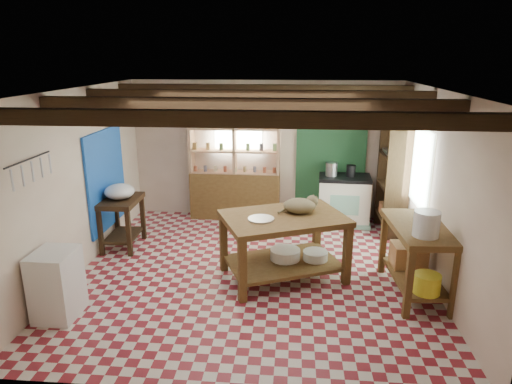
# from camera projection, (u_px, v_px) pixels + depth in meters

# --- Properties ---
(floor) EXTENTS (5.00, 5.00, 0.02)m
(floor) POSITION_uv_depth(u_px,v_px,m) (253.00, 272.00, 6.66)
(floor) COLOR maroon
(floor) RESTS_ON ground
(ceiling) EXTENTS (5.00, 5.00, 0.02)m
(ceiling) POSITION_uv_depth(u_px,v_px,m) (252.00, 90.00, 5.90)
(ceiling) COLOR #49494E
(ceiling) RESTS_ON wall_back
(wall_back) EXTENTS (5.00, 0.04, 2.60)m
(wall_back) POSITION_uv_depth(u_px,v_px,m) (265.00, 150.00, 8.66)
(wall_back) COLOR beige
(wall_back) RESTS_ON floor
(wall_front) EXTENTS (5.00, 0.04, 2.60)m
(wall_front) POSITION_uv_depth(u_px,v_px,m) (225.00, 267.00, 3.89)
(wall_front) COLOR beige
(wall_front) RESTS_ON floor
(wall_left) EXTENTS (0.04, 5.00, 2.60)m
(wall_left) POSITION_uv_depth(u_px,v_px,m) (78.00, 182.00, 6.48)
(wall_left) COLOR beige
(wall_left) RESTS_ON floor
(wall_right) EXTENTS (0.04, 5.00, 2.60)m
(wall_right) POSITION_uv_depth(u_px,v_px,m) (439.00, 191.00, 6.07)
(wall_right) COLOR beige
(wall_right) RESTS_ON floor
(ceiling_beams) EXTENTS (5.00, 3.80, 0.15)m
(ceiling_beams) POSITION_uv_depth(u_px,v_px,m) (252.00, 99.00, 5.94)
(ceiling_beams) COLOR #301F11
(ceiling_beams) RESTS_ON ceiling
(blue_wall_patch) EXTENTS (0.04, 1.40, 1.60)m
(blue_wall_patch) POSITION_uv_depth(u_px,v_px,m) (106.00, 179.00, 7.40)
(blue_wall_patch) COLOR #174FB1
(blue_wall_patch) RESTS_ON wall_left
(green_wall_patch) EXTENTS (1.30, 0.04, 2.30)m
(green_wall_patch) POSITION_uv_depth(u_px,v_px,m) (331.00, 154.00, 8.55)
(green_wall_patch) COLOR #1D4827
(green_wall_patch) RESTS_ON wall_back
(window_back) EXTENTS (0.90, 0.02, 0.80)m
(window_back) POSITION_uv_depth(u_px,v_px,m) (238.00, 129.00, 8.57)
(window_back) COLOR silver
(window_back) RESTS_ON wall_back
(window_right) EXTENTS (0.02, 1.30, 1.20)m
(window_right) POSITION_uv_depth(u_px,v_px,m) (419.00, 166.00, 7.00)
(window_right) COLOR silver
(window_right) RESTS_ON wall_right
(utensil_rail) EXTENTS (0.06, 0.90, 0.28)m
(utensil_rail) POSITION_uv_depth(u_px,v_px,m) (30.00, 170.00, 5.20)
(utensil_rail) COLOR black
(utensil_rail) RESTS_ON wall_left
(pot_rack) EXTENTS (0.86, 0.12, 0.36)m
(pot_rack) POSITION_uv_depth(u_px,v_px,m) (335.00, 107.00, 7.88)
(pot_rack) COLOR black
(pot_rack) RESTS_ON ceiling
(shelving_unit) EXTENTS (1.70, 0.34, 2.20)m
(shelving_unit) POSITION_uv_depth(u_px,v_px,m) (235.00, 162.00, 8.59)
(shelving_unit) COLOR tan
(shelving_unit) RESTS_ON floor
(tall_rack) EXTENTS (0.40, 0.86, 2.00)m
(tall_rack) POSITION_uv_depth(u_px,v_px,m) (393.00, 177.00, 7.89)
(tall_rack) COLOR #301F11
(tall_rack) RESTS_ON floor
(work_table) EXTENTS (1.92, 1.64, 0.92)m
(work_table) POSITION_uv_depth(u_px,v_px,m) (283.00, 247.00, 6.38)
(work_table) COLOR brown
(work_table) RESTS_ON floor
(stove) EXTENTS (0.97, 0.68, 0.91)m
(stove) POSITION_uv_depth(u_px,v_px,m) (344.00, 200.00, 8.45)
(stove) COLOR white
(stove) RESTS_ON floor
(prep_table) EXTENTS (0.58, 0.83, 0.83)m
(prep_table) POSITION_uv_depth(u_px,v_px,m) (122.00, 223.00, 7.42)
(prep_table) COLOR #301F11
(prep_table) RESTS_ON floor
(white_cabinet) EXTENTS (0.47, 0.56, 0.83)m
(white_cabinet) POSITION_uv_depth(u_px,v_px,m) (57.00, 284.00, 5.43)
(white_cabinet) COLOR silver
(white_cabinet) RESTS_ON floor
(right_counter) EXTENTS (0.76, 1.38, 0.96)m
(right_counter) POSITION_uv_depth(u_px,v_px,m) (416.00, 260.00, 5.93)
(right_counter) COLOR brown
(right_counter) RESTS_ON floor
(cat) EXTENTS (0.57, 0.54, 0.20)m
(cat) POSITION_uv_depth(u_px,v_px,m) (299.00, 206.00, 6.34)
(cat) COLOR olive
(cat) RESTS_ON work_table
(steel_tray) EXTENTS (0.46, 0.46, 0.02)m
(steel_tray) POSITION_uv_depth(u_px,v_px,m) (261.00, 219.00, 6.09)
(steel_tray) COLOR #A6A6AE
(steel_tray) RESTS_ON work_table
(basin_large) EXTENTS (0.56, 0.56, 0.15)m
(basin_large) POSITION_uv_depth(u_px,v_px,m) (285.00, 254.00, 6.48)
(basin_large) COLOR silver
(basin_large) RESTS_ON work_table
(basin_small) EXTENTS (0.46, 0.46, 0.12)m
(basin_small) POSITION_uv_depth(u_px,v_px,m) (315.00, 255.00, 6.47)
(basin_small) COLOR silver
(basin_small) RESTS_ON work_table
(kettle_left) EXTENTS (0.23, 0.23, 0.25)m
(kettle_left) POSITION_uv_depth(u_px,v_px,m) (331.00, 169.00, 8.32)
(kettle_left) COLOR #A6A6AE
(kettle_left) RESTS_ON stove
(kettle_right) EXTENTS (0.17, 0.17, 0.21)m
(kettle_right) POSITION_uv_depth(u_px,v_px,m) (351.00, 171.00, 8.27)
(kettle_right) COLOR black
(kettle_right) RESTS_ON stove
(enamel_bowl) EXTENTS (0.48, 0.48, 0.24)m
(enamel_bowl) POSITION_uv_depth(u_px,v_px,m) (120.00, 191.00, 7.26)
(enamel_bowl) COLOR silver
(enamel_bowl) RESTS_ON prep_table
(white_bucket) EXTENTS (0.33, 0.33, 0.31)m
(white_bucket) POSITION_uv_depth(u_px,v_px,m) (426.00, 224.00, 5.42)
(white_bucket) COLOR silver
(white_bucket) RESTS_ON right_counter
(wicker_basket) EXTENTS (0.47, 0.39, 0.31)m
(wicker_basket) POSITION_uv_depth(u_px,v_px,m) (408.00, 255.00, 6.24)
(wicker_basket) COLOR #AC7545
(wicker_basket) RESTS_ON right_counter
(yellow_tub) EXTENTS (0.35, 0.35, 0.24)m
(yellow_tub) POSITION_uv_depth(u_px,v_px,m) (427.00, 284.00, 5.53)
(yellow_tub) COLOR gold
(yellow_tub) RESTS_ON right_counter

